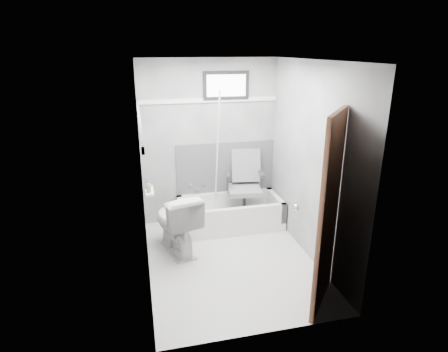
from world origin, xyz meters
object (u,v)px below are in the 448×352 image
object	(u,v)px
door	(370,225)
soap_bottle_a	(148,188)
bathtub	(230,213)
soap_bottle_b	(148,185)
toilet	(176,222)
office_chair	(244,185)

from	to	relation	value
door	soap_bottle_a	size ratio (longest dim) A/B	20.49
bathtub	soap_bottle_b	distance (m)	1.50
toilet	office_chair	bearing A→B (deg)	-167.32
bathtub	soap_bottle_b	world-z (taller)	soap_bottle_b
door	soap_bottle_b	size ratio (longest dim) A/B	19.52
bathtub	toilet	size ratio (longest dim) A/B	1.82
bathtub	office_chair	bearing A→B (deg)	12.40
office_chair	soap_bottle_a	bearing A→B (deg)	-143.59
office_chair	soap_bottle_a	distance (m)	1.63
soap_bottle_b	office_chair	bearing A→B (deg)	23.71
office_chair	soap_bottle_a	xyz separation A→B (m)	(-1.40, -0.75, 0.36)
soap_bottle_a	door	bearing A→B (deg)	-38.11
bathtub	door	world-z (taller)	door
soap_bottle_a	soap_bottle_b	xyz separation A→B (m)	(0.00, 0.14, -0.01)
bathtub	soap_bottle_a	size ratio (longest dim) A/B	15.37
door	soap_bottle_b	world-z (taller)	door
bathtub	soap_bottle_a	distance (m)	1.56
office_chair	toilet	xyz separation A→B (m)	(-1.08, -0.59, -0.20)
toilet	soap_bottle_a	bearing A→B (deg)	11.66
office_chair	soap_bottle_b	size ratio (longest dim) A/B	9.53
toilet	bathtub	bearing A→B (deg)	-163.62
bathtub	toilet	distance (m)	1.02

